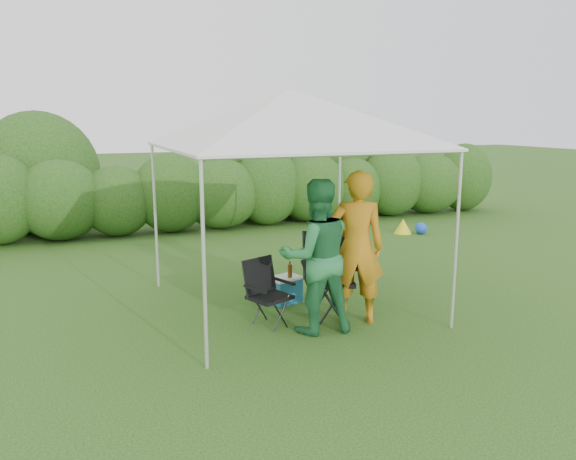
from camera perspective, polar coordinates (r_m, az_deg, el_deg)
name	(u,v)px	position (r m, az deg, el deg)	size (l,w,h in m)	color
ground	(304,316)	(7.20, 1.63, -8.78)	(70.00, 70.00, 0.00)	#345E1D
hedge	(200,193)	(12.62, -8.89, 3.73)	(16.11, 1.53, 1.80)	#2F581B
canopy	(289,119)	(7.22, 0.13, 11.24)	(3.10, 3.10, 2.83)	silver
chair_right	(328,269)	(7.13, 4.07, -3.96)	(0.77, 0.73, 1.06)	black
chair_left	(265,288)	(6.81, -2.30, -5.89)	(0.61, 0.58, 0.81)	black
man	(356,247)	(6.83, 6.94, -1.77)	(0.68, 0.45, 1.87)	#C27816
woman	(316,256)	(6.49, 2.88, -2.70)	(0.88, 0.68, 1.80)	#277841
cooler	(285,290)	(7.67, -0.33, -6.07)	(0.50, 0.43, 0.36)	#1E618C
bottle	(290,269)	(7.57, 0.20, -4.00)	(0.06, 0.06, 0.23)	#592D0C
lawn_toy	(408,227)	(12.43, 12.05, 0.33)	(0.63, 0.53, 0.32)	yellow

